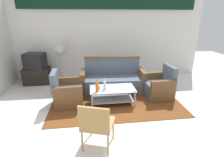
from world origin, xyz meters
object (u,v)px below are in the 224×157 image
coffee_table (112,93)px  pedestal_fan (61,52)px  tv_stand (37,76)px  bottle_orange (97,87)px  armchair_left (68,93)px  armchair_right (159,87)px  cup (99,88)px  couch (113,80)px  bottle_clear (105,85)px  television (35,61)px  wicker_chair (96,123)px

coffee_table → pedestal_fan: pedestal_fan is taller
tv_stand → bottle_orange: bearing=-44.7°
armchair_left → coffee_table: (1.10, -0.11, -0.02)m
armchair_right → cup: (-1.63, -0.26, 0.17)m
couch → armchair_left: size_ratio=2.15×
armchair_left → bottle_clear: 0.95m
armchair_left → bottle_clear: size_ratio=2.96×
couch → cup: (-0.45, -0.83, 0.14)m
bottle_orange → tv_stand: (-1.87, 1.85, -0.27)m
armchair_right → bottle_orange: bearing=100.1°
armchair_right → coffee_table: bearing=97.3°
couch → armchair_left: couch is taller
tv_stand → television: size_ratio=1.18×
armchair_left → tv_stand: size_ratio=1.06×
bottle_clear → wicker_chair: 1.52m
bottle_clear → tv_stand: bottle_clear is taller
tv_stand → pedestal_fan: size_ratio=0.63×
tv_stand → cup: bearing=-42.2°
armchair_right → coffee_table: 1.31m
armchair_right → tv_stand: (-3.54, 1.47, -0.03)m
bottle_clear → pedestal_fan: 2.24m
armchair_left → armchair_right: bearing=89.5°
pedestal_fan → armchair_right: bearing=-29.1°
television → bottle_orange: bearing=147.1°
cup → pedestal_fan: pedestal_fan is taller
coffee_table → bottle_clear: bearing=-165.4°
couch → cup: size_ratio=18.31×
coffee_table → tv_stand: 2.81m
television → wicker_chair: bearing=130.7°
tv_stand → armchair_right: bearing=-22.5°
couch → coffee_table: size_ratio=1.66×
armchair_right → cup: 1.66m
television → tv_stand: bearing=90.0°
coffee_table → bottle_clear: 0.32m
armchair_left → bottle_orange: (0.72, -0.26, 0.24)m
cup → armchair_left: bearing=168.9°
television → pedestal_fan: (0.81, 0.05, 0.25)m
couch → coffee_table: (-0.12, -0.79, -0.04)m
bottle_clear → pedestal_fan: (-1.24, 1.79, 0.49)m
armchair_left → television: bearing=-147.5°
couch → armchair_left: (-1.22, -0.68, -0.03)m
armchair_right → coffee_table: size_ratio=0.77×
wicker_chair → television: bearing=137.8°
bottle_orange → tv_stand: bearing=135.3°
armchair_left → bottle_clear: armchair_left is taller
armchair_right → bottle_orange: size_ratio=2.68×
armchair_right → pedestal_fan: bearing=58.2°
bottle_orange → wicker_chair: size_ratio=0.38×
couch → tv_stand: (-2.36, 0.90, -0.06)m
television → pedestal_fan: 0.85m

